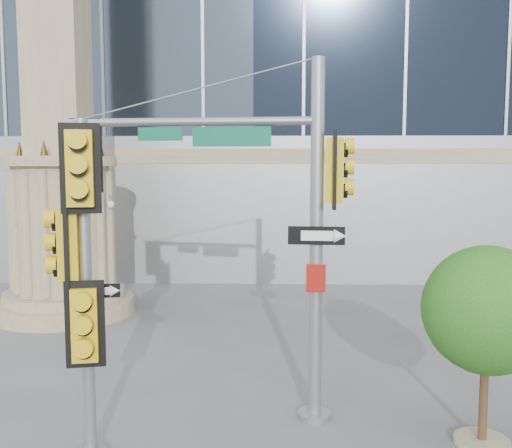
{
  "coord_description": "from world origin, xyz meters",
  "views": [
    {
      "loc": [
        0.65,
        -9.06,
        4.8
      ],
      "look_at": [
        0.39,
        2.0,
        3.68
      ],
      "focal_mm": 40.0,
      "sensor_mm": 36.0,
      "label": 1
    }
  ],
  "objects": [
    {
      "name": "monument",
      "position": [
        -6.0,
        9.0,
        5.52
      ],
      "size": [
        4.4,
        4.4,
        16.6
      ],
      "color": "gray",
      "rests_on": "ground"
    },
    {
      "name": "main_signal_pole",
      "position": [
        0.31,
        1.51,
        4.18
      ],
      "size": [
        5.21,
        0.92,
        6.75
      ],
      "rotation": [
        0.0,
        0.0,
        -0.09
      ],
      "color": "slate",
      "rests_on": "ground"
    },
    {
      "name": "secondary_signal_pole",
      "position": [
        -2.33,
        -0.27,
        3.25
      ],
      "size": [
        1.01,
        0.73,
        5.54
      ],
      "rotation": [
        0.0,
        0.0,
        0.19
      ],
      "color": "slate",
      "rests_on": "ground"
    },
    {
      "name": "street_tree",
      "position": [
        4.38,
        0.47,
        2.29
      ],
      "size": [
        2.23,
        2.18,
        3.48
      ],
      "color": "gray",
      "rests_on": "ground"
    }
  ]
}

